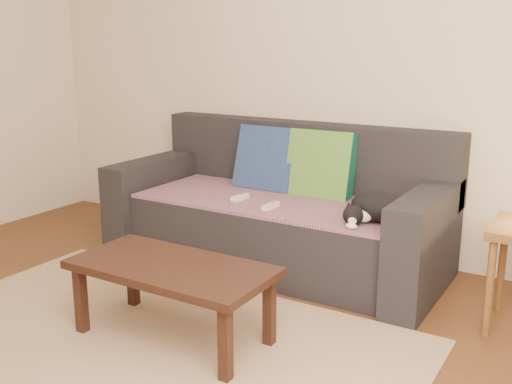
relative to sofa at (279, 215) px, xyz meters
The scene contains 11 objects.
ground 1.60m from the sofa, 90.00° to the right, with size 4.50×4.50×0.00m, color brown.
back_wall 1.08m from the sofa, 90.00° to the left, with size 4.50×0.04×2.60m, color beige.
sofa is the anchor object (origin of this frame).
throw_blanket 0.15m from the sofa, 90.00° to the right, with size 1.66×0.74×0.02m, color #4B2A4F.
cushion_navy 0.41m from the sofa, 138.72° to the left, with size 0.42×0.11×0.42m, color #102447.
cushion_green 0.41m from the sofa, 39.79° to the left, with size 0.43×0.11×0.43m, color #0B4C3D.
cat 0.79m from the sofa, 17.41° to the right, with size 0.40×0.39×0.17m.
wii_remote_a 0.31m from the sofa, 125.98° to the right, with size 0.15×0.04×0.03m, color white.
wii_remote_b 0.34m from the sofa, 70.65° to the right, with size 0.15×0.04×0.03m, color white.
rug 1.45m from the sofa, 90.00° to the right, with size 2.50×1.80×0.01m, color #9E8A6C.
coffee_table 1.19m from the sofa, 86.03° to the right, with size 0.96×0.48×0.38m.
Camera 1 is at (1.77, -1.64, 1.38)m, focal length 42.00 mm.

